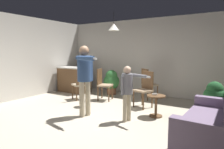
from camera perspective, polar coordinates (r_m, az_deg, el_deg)
name	(u,v)px	position (r m, az deg, el deg)	size (l,w,h in m)	color
ground	(91,118)	(4.77, -5.90, -12.39)	(7.68, 7.68, 0.00)	#B2A893
wall_back	(146,57)	(7.30, 9.63, 4.99)	(6.40, 0.10, 2.70)	beige
wall_left	(9,58)	(6.96, -27.40, 4.25)	(0.10, 6.40, 2.70)	beige
couch_floral	(215,125)	(3.81, 27.32, -12.82)	(0.93, 1.84, 1.00)	slate
kitchen_counter	(74,79)	(7.76, -10.79, -1.41)	(1.26, 0.66, 0.95)	brown
side_table_by_couch	(156,103)	(4.89, 12.48, -8.02)	(0.44, 0.44, 0.52)	brown
person_adult	(85,73)	(4.72, -7.78, 0.42)	(0.77, 0.60, 1.68)	tan
person_child	(127,87)	(4.38, 4.45, -3.71)	(0.66, 0.34, 1.23)	tan
dining_chair_by_counter	(145,88)	(5.61, 9.38, -3.77)	(0.53, 0.53, 1.00)	brown
dining_chair_near_wall	(148,83)	(6.53, 10.21, -2.31)	(0.59, 0.59, 1.00)	brown
dining_chair_centre_back	(103,83)	(6.36, -2.60, -2.46)	(0.51, 0.51, 1.00)	brown
dining_chair_spare	(80,83)	(6.46, -9.02, -2.39)	(0.56, 0.56, 1.00)	brown
potted_plant_corner	(111,81)	(7.19, -0.14, -1.86)	(0.57, 0.57, 0.88)	brown
potted_plant_by_wall	(214,96)	(5.63, 27.26, -5.43)	(0.53, 0.53, 0.81)	brown
spare_remote_on_table	(155,94)	(4.85, 12.13, -5.57)	(0.04, 0.13, 0.04)	white
ceiling_light_pendant	(114,27)	(5.92, 0.52, 13.44)	(0.32, 0.32, 0.55)	silver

